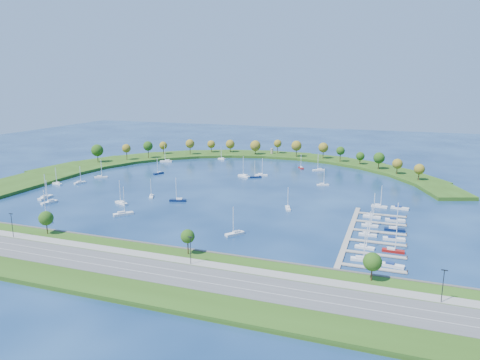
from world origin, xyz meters
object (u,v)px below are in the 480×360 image
(moored_boat_1, at_px, (47,219))
(docked_boat_6, at_px, (370,225))
(moored_boat_3, at_px, (159,173))
(moored_boat_14, at_px, (45,197))
(docked_boat_9, at_px, (395,220))
(docked_boat_7, at_px, (394,229))
(harbor_tower, at_px, (272,151))
(moored_boat_20, at_px, (121,202))
(dock_system, at_px, (367,236))
(moored_boat_2, at_px, (288,208))
(docked_boat_11, at_px, (400,208))
(moored_boat_5, at_px, (49,202))
(moored_boat_16, at_px, (261,175))
(docked_boat_5, at_px, (394,239))
(docked_boat_0, at_px, (362,258))
(moored_boat_12, at_px, (166,161))
(moored_boat_0, at_px, (222,158))
(moored_boat_10, at_px, (178,200))
(docked_boat_3, at_px, (393,250))
(docked_boat_10, at_px, (379,206))
(moored_boat_9, at_px, (151,196))
(moored_boat_6, at_px, (101,177))
(moored_boat_8, at_px, (57,183))
(moored_boat_15, at_px, (319,170))
(docked_boat_1, at_px, (392,265))
(docked_boat_4, at_px, (368,234))
(docked_boat_2, at_px, (365,246))
(moored_boat_7, at_px, (235,233))
(moored_boat_13, at_px, (256,176))
(moored_boat_17, at_px, (80,182))
(moored_boat_11, at_px, (123,213))
(moored_boat_18, at_px, (323,184))
(moored_boat_4, at_px, (244,176))
(docked_boat_8, at_px, (372,216))

(moored_boat_1, xyz_separation_m, docked_boat_6, (141.68, 42.97, -0.13))
(moored_boat_1, distance_m, moored_boat_3, 110.21)
(moored_boat_14, bearing_deg, docked_boat_9, -84.46)
(docked_boat_7, bearing_deg, harbor_tower, 120.18)
(moored_boat_20, distance_m, docked_boat_7, 136.56)
(dock_system, xyz_separation_m, moored_boat_2, (-40.78, 27.91, 0.54))
(moored_boat_1, bearing_deg, docked_boat_11, -116.64)
(moored_boat_5, relative_size, moored_boat_16, 1.04)
(docked_boat_5, bearing_deg, docked_boat_0, -116.79)
(moored_boat_3, relative_size, moored_boat_12, 0.82)
(dock_system, xyz_separation_m, moored_boat_0, (-125.98, 148.81, 0.52))
(harbor_tower, xyz_separation_m, moored_boat_10, (-8.38, -156.07, -3.46))
(docked_boat_5, bearing_deg, moored_boat_10, 163.21)
(docked_boat_3, distance_m, docked_boat_10, 61.90)
(moored_boat_9, bearing_deg, moored_boat_0, 157.21)
(moored_boat_6, distance_m, docked_boat_11, 188.25)
(moored_boat_12, distance_m, docked_boat_10, 182.24)
(moored_boat_8, xyz_separation_m, moored_boat_16, (112.57, 67.51, 0.04))
(moored_boat_15, bearing_deg, docked_boat_1, 80.96)
(moored_boat_5, relative_size, docked_boat_4, 1.18)
(moored_boat_0, xyz_separation_m, docked_boat_6, (126.22, -134.91, -0.00))
(docked_boat_2, relative_size, docked_boat_11, 1.23)
(moored_boat_15, distance_m, docked_boat_9, 116.65)
(moored_boat_8, distance_m, docked_boat_6, 190.59)
(moored_boat_3, height_order, moored_boat_7, moored_boat_7)
(harbor_tower, distance_m, moored_boat_13, 86.78)
(moored_boat_17, relative_size, docked_boat_3, 0.92)
(docked_boat_1, relative_size, docked_boat_10, 0.73)
(moored_boat_0, bearing_deg, moored_boat_11, 116.97)
(moored_boat_18, xyz_separation_m, docked_boat_11, (45.27, -37.75, -0.22))
(moored_boat_9, xyz_separation_m, moored_boat_14, (-53.92, -21.96, 0.08))
(moored_boat_20, relative_size, docked_boat_9, 1.41)
(moored_boat_14, bearing_deg, moored_boat_11, -102.84)
(moored_boat_14, relative_size, moored_boat_18, 1.28)
(moored_boat_3, height_order, docked_boat_9, moored_boat_3)
(moored_boat_4, xyz_separation_m, moored_boat_16, (9.66, 7.70, -0.06))
(moored_boat_3, xyz_separation_m, moored_boat_8, (-43.64, -49.14, -0.01))
(moored_boat_1, distance_m, moored_boat_2, 115.67)
(moored_boat_3, relative_size, moored_boat_18, 1.06)
(moored_boat_13, distance_m, moored_boat_17, 113.04)
(docked_boat_1, bearing_deg, moored_boat_20, 172.63)
(moored_boat_15, height_order, docked_boat_0, moored_boat_15)
(docked_boat_1, bearing_deg, docked_boat_5, 97.52)
(moored_boat_9, xyz_separation_m, docked_boat_8, (118.18, 3.09, 0.04))
(moored_boat_1, relative_size, moored_boat_10, 1.13)
(moored_boat_8, relative_size, moored_boat_17, 0.97)
(moored_boat_7, height_order, moored_boat_11, moored_boat_11)
(moored_boat_15, bearing_deg, docked_boat_9, 89.58)
(moored_boat_16, xyz_separation_m, docked_boat_6, (77.17, -85.52, -0.04))
(docked_boat_2, distance_m, docked_boat_5, 17.12)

